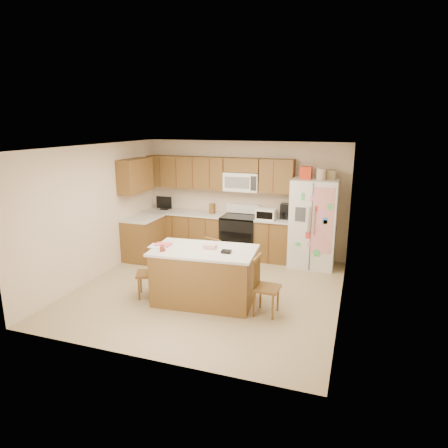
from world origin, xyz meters
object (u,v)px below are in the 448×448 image
at_px(refrigerator, 313,222).
at_px(island, 204,275).
at_px(windsor_chair_back, 217,262).
at_px(windsor_chair_left, 149,273).
at_px(stove, 240,236).
at_px(windsor_chair_right, 265,287).

bearing_deg(refrigerator, island, -121.99).
distance_m(refrigerator, windsor_chair_back, 2.23).
height_order(island, windsor_chair_left, island).
height_order(refrigerator, island, refrigerator).
relative_size(island, windsor_chair_left, 2.03).
relative_size(windsor_chair_left, windsor_chair_back, 0.99).
bearing_deg(windsor_chair_back, island, -85.33).
xyz_separation_m(island, windsor_chair_left, (-0.97, -0.11, -0.04)).
bearing_deg(windsor_chair_back, refrigerator, 45.35).
bearing_deg(stove, windsor_chair_back, -88.33).
xyz_separation_m(windsor_chair_left, windsor_chair_right, (2.01, 0.01, 0.02)).
relative_size(island, windsor_chair_back, 2.00).
bearing_deg(island, windsor_chair_back, 94.67).
xyz_separation_m(island, windsor_chair_right, (1.04, -0.10, -0.02)).
relative_size(stove, windsor_chair_left, 1.29).
distance_m(island, windsor_chair_right, 1.05).
relative_size(refrigerator, windsor_chair_left, 2.32).
distance_m(refrigerator, windsor_chair_left, 3.48).
relative_size(windsor_chair_back, windsor_chair_right, 0.97).
height_order(refrigerator, windsor_chair_back, refrigerator).
xyz_separation_m(stove, windsor_chair_left, (-0.86, -2.51, -0.06)).
bearing_deg(refrigerator, windsor_chair_right, -99.67).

